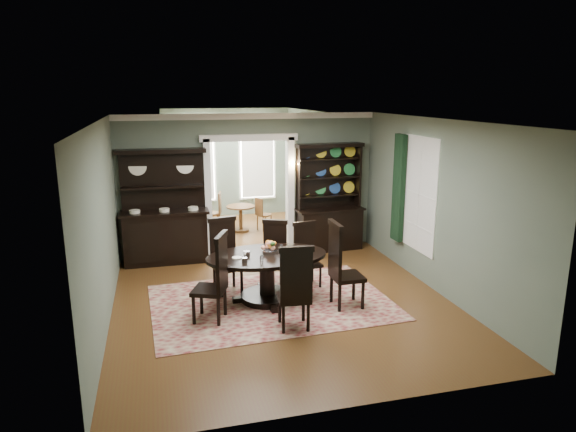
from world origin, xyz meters
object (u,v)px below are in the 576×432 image
at_px(sideboard, 165,223).
at_px(welsh_dresser, 329,212).
at_px(parlor_table, 241,215).
at_px(dining_table, 267,269).

xyz_separation_m(sideboard, welsh_dresser, (3.55, 0.02, 0.04)).
bearing_deg(parlor_table, sideboard, -133.79).
height_order(dining_table, parlor_table, dining_table).
height_order(dining_table, welsh_dresser, welsh_dresser).
distance_m(dining_table, parlor_table, 4.49).
bearing_deg(sideboard, welsh_dresser, 0.58).
relative_size(sideboard, parlor_table, 3.28).
relative_size(sideboard, welsh_dresser, 0.99).
distance_m(dining_table, sideboard, 2.98).
xyz_separation_m(dining_table, parlor_table, (0.29, 4.48, -0.13)).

